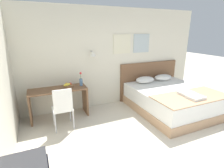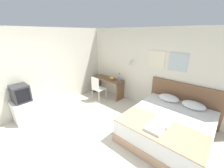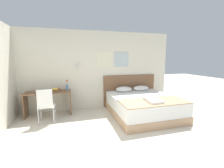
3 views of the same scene
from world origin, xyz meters
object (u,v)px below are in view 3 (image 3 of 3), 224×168
Objects in this scene: bed at (143,106)px; headboard at (130,90)px; folded_towel_near_foot at (150,99)px; fruit_bowl at (57,90)px; folded_towel_mid_bed at (155,102)px; flower_vase at (67,87)px; pillow_left at (124,89)px; desk at (48,98)px; throw_blanket at (154,101)px; desk_chair at (46,104)px; pillow_right at (141,88)px.

headboard reaches higher than bed.
bed is 1.11m from headboard.
folded_towel_near_foot is 1.33× the size of fruit_bowl.
flower_vase reaches higher than folded_towel_mid_bed.
pillow_left reaches higher than desk.
flower_vase reaches higher than bed.
folded_towel_mid_bed is (-0.04, -1.82, 0.08)m from headboard.
throw_blanket is 2.89m from desk_chair.
headboard is 2.11× the size of desk_chair.
pillow_right is 1.69× the size of folded_towel_mid_bed.
desk is at bearing -178.20° from flower_vase.
pillow_left is at bearing 103.19° from throw_blanket.
desk is at bearing 150.56° from folded_towel_mid_bed.
headboard is 2.25m from flower_vase.
desk_chair is at bearing -131.73° from flower_vase.
bed is 0.83m from folded_towel_mid_bed.
fruit_bowl is (-2.49, 1.57, 0.14)m from folded_towel_mid_bed.
pillow_left is 1.69× the size of folded_towel_mid_bed.
desk_chair reaches higher than pillow_left.
pillow_left is 1.57m from folded_towel_mid_bed.
pillow_left is 0.32× the size of throw_blanket.
throw_blanket is 0.16m from folded_towel_mid_bed.
desk_chair reaches higher than folded_towel_near_foot.
fruit_bowl is at bearing 150.79° from throw_blanket.
pillow_left is 0.66m from pillow_right.
pillow_right is 1.69× the size of folded_towel_near_foot.
pillow_right is at bearing 0.00° from pillow_left.
throw_blanket is 1.92× the size of desk_chair.
pillow_right is 0.43× the size of desk.
fruit_bowl is (-2.54, 1.42, 0.18)m from throw_blanket.
flower_vase is (-2.22, 1.42, 0.26)m from throw_blanket.
pillow_left and pillow_right have the same top height.
bed is 6.09× the size of folded_towel_near_foot.
desk_chair is (-3.11, -0.61, -0.13)m from pillow_right.
throw_blanket is 7.04× the size of fruit_bowl.
pillow_left is 0.43× the size of desk.
pillow_right is at bearing 76.46° from folded_towel_mid_bed.
throw_blanket is at bearing -15.84° from desk_chair.
pillow_left is at bearing 112.41° from bed.
pillow_left is (-0.33, 0.80, 0.39)m from bed.
fruit_bowl reaches higher than desk.
pillow_right is at bearing 74.61° from folded_towel_near_foot.
folded_towel_mid_bed is (-0.04, -0.75, 0.35)m from bed.
flower_vase reaches higher than fruit_bowl.
headboard is at bearing 90.00° from bed.
pillow_right reaches higher than desk.
bed is at bearing 87.84° from folded_towel_near_foot.
headboard reaches higher than pillow_right.
throw_blanket is (0.00, -0.61, 0.31)m from bed.
fruit_bowl is (-2.21, 0.02, 0.10)m from pillow_left.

